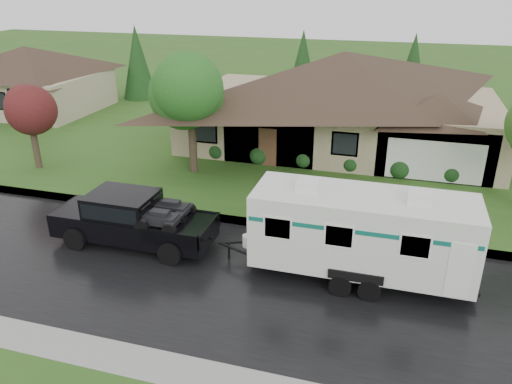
# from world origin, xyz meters

# --- Properties ---
(ground) EXTENTS (140.00, 140.00, 0.00)m
(ground) POSITION_xyz_m (0.00, 0.00, 0.00)
(ground) COLOR #2C571B
(ground) RESTS_ON ground
(road) EXTENTS (140.00, 8.00, 0.01)m
(road) POSITION_xyz_m (0.00, -2.00, 0.01)
(road) COLOR black
(road) RESTS_ON ground
(curb) EXTENTS (140.00, 0.50, 0.15)m
(curb) POSITION_xyz_m (0.00, 2.25, 0.07)
(curb) COLOR gray
(curb) RESTS_ON ground
(lawn) EXTENTS (140.00, 26.00, 0.15)m
(lawn) POSITION_xyz_m (0.00, 15.00, 0.07)
(lawn) COLOR #2C571B
(lawn) RESTS_ON ground
(house_main) EXTENTS (19.44, 10.80, 6.90)m
(house_main) POSITION_xyz_m (2.29, 13.84, 3.59)
(house_main) COLOR gray
(house_main) RESTS_ON lawn
(house_far) EXTENTS (10.80, 8.64, 5.80)m
(house_far) POSITION_xyz_m (-21.78, 15.85, 2.97)
(house_far) COLOR tan
(house_far) RESTS_ON lawn
(tree_left_green) EXTENTS (3.68, 3.68, 6.10)m
(tree_left_green) POSITION_xyz_m (-4.79, 7.06, 4.38)
(tree_left_green) COLOR #382B1E
(tree_left_green) RESTS_ON lawn
(tree_red) EXTENTS (2.77, 2.77, 4.59)m
(tree_red) POSITION_xyz_m (-13.14, 5.20, 3.32)
(tree_red) COLOR #382B1E
(tree_red) RESTS_ON lawn
(shrub_row) EXTENTS (13.60, 1.00, 1.00)m
(shrub_row) POSITION_xyz_m (2.00, 9.30, 0.65)
(shrub_row) COLOR #143814
(shrub_row) RESTS_ON lawn
(pickup_truck) EXTENTS (6.31, 2.40, 2.10)m
(pickup_truck) POSITION_xyz_m (-4.16, -0.67, 1.13)
(pickup_truck) COLOR black
(pickup_truck) RESTS_ON ground
(travel_trailer) EXTENTS (7.79, 2.74, 3.49)m
(travel_trailer) POSITION_xyz_m (4.66, -0.67, 1.85)
(travel_trailer) COLOR silver
(travel_trailer) RESTS_ON ground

